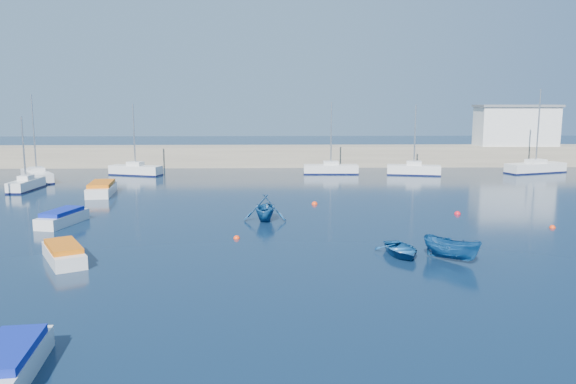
{
  "coord_description": "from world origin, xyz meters",
  "views": [
    {
      "loc": [
        -1.59,
        -26.72,
        8.33
      ],
      "look_at": [
        -0.54,
        14.84,
        1.6
      ],
      "focal_mm": 35.0,
      "sensor_mm": 36.0,
      "label": 1
    }
  ],
  "objects_px": {
    "sailboat_3": "(26,184)",
    "sailboat_7": "(414,169)",
    "motorboat_2": "(102,189)",
    "motorboat_3": "(9,362)",
    "sailboat_6": "(331,169)",
    "dinghy_right": "(452,249)",
    "harbor_office": "(516,126)",
    "dinghy_left": "(265,208)",
    "motorboat_1": "(62,218)",
    "dinghy_center": "(401,250)",
    "sailboat_8": "(535,167)",
    "motorboat_0": "(64,253)",
    "sailboat_4": "(37,176)",
    "sailboat_5": "(136,170)"
  },
  "relations": [
    {
      "from": "sailboat_6",
      "to": "dinghy_right",
      "type": "height_order",
      "value": "sailboat_6"
    },
    {
      "from": "sailboat_8",
      "to": "motorboat_0",
      "type": "relative_size",
      "value": 2.14
    },
    {
      "from": "sailboat_3",
      "to": "dinghy_left",
      "type": "xyz_separation_m",
      "value": [
        22.84,
        -14.25,
        0.35
      ]
    },
    {
      "from": "sailboat_7",
      "to": "motorboat_0",
      "type": "relative_size",
      "value": 1.75
    },
    {
      "from": "dinghy_center",
      "to": "dinghy_right",
      "type": "distance_m",
      "value": 2.67
    },
    {
      "from": "sailboat_3",
      "to": "sailboat_7",
      "type": "xyz_separation_m",
      "value": [
        39.46,
        10.16,
        0.07
      ]
    },
    {
      "from": "dinghy_left",
      "to": "dinghy_right",
      "type": "relative_size",
      "value": 1.05
    },
    {
      "from": "sailboat_5",
      "to": "dinghy_center",
      "type": "relative_size",
      "value": 2.5
    },
    {
      "from": "dinghy_left",
      "to": "sailboat_7",
      "type": "bearing_deg",
      "value": 58.66
    },
    {
      "from": "sailboat_7",
      "to": "sailboat_4",
      "type": "bearing_deg",
      "value": 107.71
    },
    {
      "from": "sailboat_6",
      "to": "motorboat_1",
      "type": "xyz_separation_m",
      "value": [
        -21.06,
        -26.68,
        -0.1
      ]
    },
    {
      "from": "motorboat_1",
      "to": "dinghy_right",
      "type": "bearing_deg",
      "value": -8.16
    },
    {
      "from": "motorboat_0",
      "to": "dinghy_center",
      "type": "xyz_separation_m",
      "value": [
        17.99,
        0.7,
        -0.12
      ]
    },
    {
      "from": "sailboat_4",
      "to": "motorboat_0",
      "type": "xyz_separation_m",
      "value": [
        14.0,
        -30.57,
        -0.12
      ]
    },
    {
      "from": "sailboat_5",
      "to": "sailboat_7",
      "type": "height_order",
      "value": "sailboat_5"
    },
    {
      "from": "sailboat_3",
      "to": "sailboat_8",
      "type": "height_order",
      "value": "sailboat_8"
    },
    {
      "from": "sailboat_4",
      "to": "motorboat_1",
      "type": "relative_size",
      "value": 2.02
    },
    {
      "from": "sailboat_4",
      "to": "sailboat_8",
      "type": "xyz_separation_m",
      "value": [
        55.91,
        5.54,
        0.05
      ]
    },
    {
      "from": "sailboat_3",
      "to": "dinghy_left",
      "type": "distance_m",
      "value": 26.92
    },
    {
      "from": "sailboat_6",
      "to": "dinghy_center",
      "type": "xyz_separation_m",
      "value": [
        0.32,
        -35.03,
        -0.26
      ]
    },
    {
      "from": "motorboat_2",
      "to": "motorboat_3",
      "type": "height_order",
      "value": "motorboat_2"
    },
    {
      "from": "sailboat_6",
      "to": "dinghy_left",
      "type": "bearing_deg",
      "value": 165.49
    },
    {
      "from": "motorboat_1",
      "to": "motorboat_2",
      "type": "xyz_separation_m",
      "value": [
        -1.13,
        12.62,
        0.05
      ]
    },
    {
      "from": "sailboat_5",
      "to": "sailboat_8",
      "type": "xyz_separation_m",
      "value": [
        46.64,
        0.96,
        0.02
      ]
    },
    {
      "from": "motorboat_0",
      "to": "sailboat_4",
      "type": "bearing_deg",
      "value": 84.84
    },
    {
      "from": "sailboat_7",
      "to": "motorboat_2",
      "type": "height_order",
      "value": "sailboat_7"
    },
    {
      "from": "motorboat_1",
      "to": "dinghy_center",
      "type": "distance_m",
      "value": 22.95
    },
    {
      "from": "sailboat_7",
      "to": "motorboat_3",
      "type": "bearing_deg",
      "value": 165.18
    },
    {
      "from": "motorboat_3",
      "to": "harbor_office",
      "type": "bearing_deg",
      "value": 48.18
    },
    {
      "from": "sailboat_7",
      "to": "motorboat_1",
      "type": "distance_m",
      "value": 39.66
    },
    {
      "from": "harbor_office",
      "to": "sailboat_4",
      "type": "xyz_separation_m",
      "value": [
        -56.65,
        -13.32,
        -4.52
      ]
    },
    {
      "from": "motorboat_1",
      "to": "motorboat_2",
      "type": "relative_size",
      "value": 0.77
    },
    {
      "from": "motorboat_1",
      "to": "motorboat_3",
      "type": "bearing_deg",
      "value": -60.28
    },
    {
      "from": "dinghy_left",
      "to": "sailboat_3",
      "type": "bearing_deg",
      "value": 150.97
    },
    {
      "from": "sailboat_4",
      "to": "sailboat_6",
      "type": "distance_m",
      "value": 32.08
    },
    {
      "from": "sailboat_7",
      "to": "motorboat_2",
      "type": "bearing_deg",
      "value": 124.35
    },
    {
      "from": "harbor_office",
      "to": "sailboat_7",
      "type": "distance_m",
      "value": 18.77
    },
    {
      "from": "sailboat_3",
      "to": "sailboat_7",
      "type": "relative_size",
      "value": 0.87
    },
    {
      "from": "motorboat_0",
      "to": "motorboat_3",
      "type": "relative_size",
      "value": 1.02
    },
    {
      "from": "sailboat_4",
      "to": "motorboat_0",
      "type": "bearing_deg",
      "value": -98.99
    },
    {
      "from": "sailboat_4",
      "to": "dinghy_left",
      "type": "height_order",
      "value": "sailboat_4"
    },
    {
      "from": "sailboat_7",
      "to": "motorboat_0",
      "type": "bearing_deg",
      "value": 154.17
    },
    {
      "from": "harbor_office",
      "to": "motorboat_0",
      "type": "height_order",
      "value": "harbor_office"
    },
    {
      "from": "motorboat_0",
      "to": "dinghy_right",
      "type": "xyz_separation_m",
      "value": [
        20.43,
        -0.34,
        0.18
      ]
    },
    {
      "from": "harbor_office",
      "to": "sailboat_7",
      "type": "relative_size",
      "value": 1.26
    },
    {
      "from": "harbor_office",
      "to": "dinghy_left",
      "type": "distance_m",
      "value": 46.91
    },
    {
      "from": "harbor_office",
      "to": "dinghy_left",
      "type": "bearing_deg",
      "value": -133.59
    },
    {
      "from": "harbor_office",
      "to": "sailboat_8",
      "type": "distance_m",
      "value": 9.01
    },
    {
      "from": "sailboat_8",
      "to": "motorboat_0",
      "type": "xyz_separation_m",
      "value": [
        -41.91,
        -36.1,
        -0.17
      ]
    },
    {
      "from": "dinghy_center",
      "to": "motorboat_1",
      "type": "bearing_deg",
      "value": 149.4
    }
  ]
}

